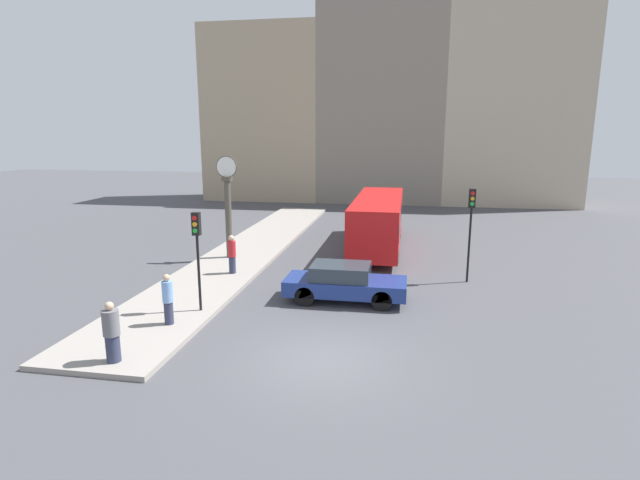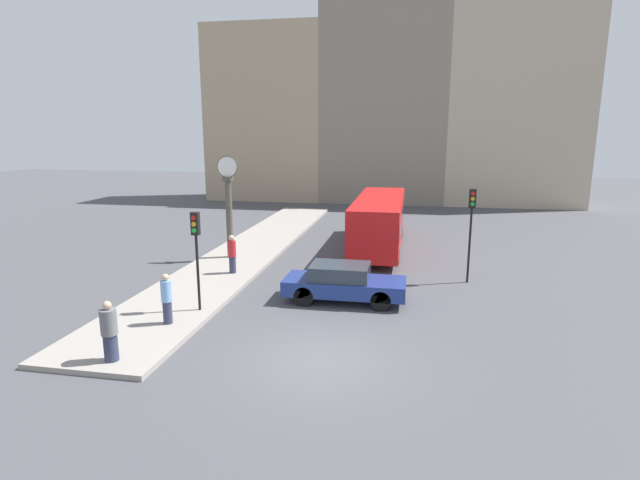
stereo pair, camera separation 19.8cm
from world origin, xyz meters
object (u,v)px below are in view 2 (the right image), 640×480
at_px(bus_distant, 379,220).
at_px(pedestrian_blue_stripe, 167,299).
at_px(street_clock, 229,207).
at_px(sedan_car, 343,283).
at_px(traffic_light_near, 196,240).
at_px(pedestrian_red_top, 232,254).
at_px(traffic_light_far, 471,216).
at_px(pedestrian_grey_jacket, 109,332).

xyz_separation_m(bus_distant, pedestrian_blue_stripe, (-5.77, -12.22, -0.59)).
relative_size(bus_distant, street_clock, 2.00).
distance_m(sedan_car, street_clock, 8.13).
bearing_deg(traffic_light_near, pedestrian_red_top, 96.14).
bearing_deg(bus_distant, street_clock, -151.35).
bearing_deg(pedestrian_red_top, traffic_light_near, -83.86).
bearing_deg(traffic_light_near, sedan_car, 25.59).
bearing_deg(traffic_light_far, pedestrian_red_top, -174.45).
xyz_separation_m(pedestrian_red_top, pedestrian_blue_stripe, (0.01, -5.84, -0.02)).
distance_m(traffic_light_far, street_clock, 11.01).
xyz_separation_m(traffic_light_far, pedestrian_blue_stripe, (-9.80, -6.80, -1.79)).
xyz_separation_m(sedan_car, street_clock, (-6.18, 4.93, 1.89)).
height_order(bus_distant, pedestrian_grey_jacket, bus_distant).
xyz_separation_m(traffic_light_far, pedestrian_grey_jacket, (-10.02, -9.49, -1.80)).
bearing_deg(sedan_car, pedestrian_grey_jacket, -130.44).
height_order(sedan_car, street_clock, street_clock).
distance_m(bus_distant, pedestrian_red_top, 8.63).
bearing_deg(pedestrian_grey_jacket, bus_distant, 68.10).
height_order(traffic_light_near, traffic_light_far, traffic_light_far).
distance_m(bus_distant, pedestrian_blue_stripe, 13.53).
relative_size(bus_distant, pedestrian_red_top, 5.85).
relative_size(sedan_car, pedestrian_grey_jacket, 2.67).
bearing_deg(pedestrian_red_top, sedan_car, -24.29).
distance_m(street_clock, pedestrian_red_top, 3.26).
distance_m(sedan_car, bus_distant, 8.75).
bearing_deg(pedestrian_red_top, pedestrian_blue_stripe, -89.91).
height_order(pedestrian_red_top, pedestrian_grey_jacket, pedestrian_red_top).
bearing_deg(traffic_light_near, traffic_light_far, 30.39).
xyz_separation_m(traffic_light_far, pedestrian_red_top, (-9.81, -0.95, -1.76)).
height_order(traffic_light_near, pedestrian_red_top, traffic_light_near).
height_order(pedestrian_red_top, pedestrian_blue_stripe, pedestrian_red_top).
xyz_separation_m(bus_distant, traffic_light_far, (4.02, -5.42, 1.20)).
xyz_separation_m(sedan_car, bus_distant, (0.68, 8.68, 0.85)).
distance_m(sedan_car, traffic_light_near, 5.45).
height_order(bus_distant, traffic_light_far, traffic_light_far).
relative_size(pedestrian_red_top, pedestrian_blue_stripe, 1.02).
distance_m(pedestrian_grey_jacket, pedestrian_blue_stripe, 2.71).
bearing_deg(street_clock, pedestrian_grey_jacket, -85.59).
relative_size(traffic_light_far, street_clock, 0.80).
xyz_separation_m(sedan_car, pedestrian_grey_jacket, (-5.32, -6.24, 0.25)).
height_order(street_clock, pedestrian_grey_jacket, street_clock).
bearing_deg(pedestrian_red_top, traffic_light_far, 5.55).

